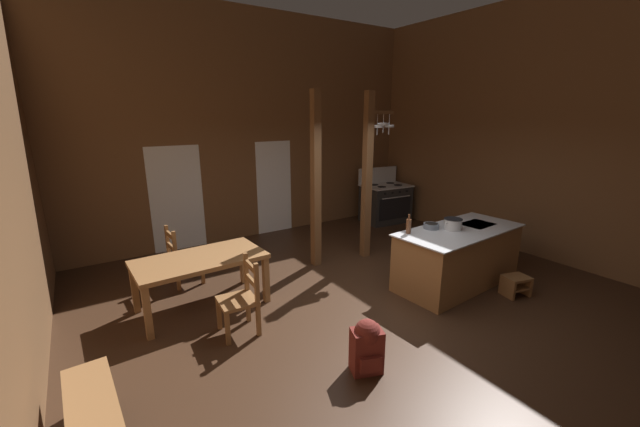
# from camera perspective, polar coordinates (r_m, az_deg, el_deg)

# --- Properties ---
(ground_plane) EXTENTS (8.46, 8.45, 0.10)m
(ground_plane) POSITION_cam_1_polar(r_m,az_deg,el_deg) (5.58, 7.94, -13.89)
(ground_plane) COLOR #382316
(wall_back) EXTENTS (8.46, 0.14, 4.67)m
(wall_back) POSITION_cam_1_polar(r_m,az_deg,el_deg) (8.21, -10.00, 12.76)
(wall_back) COLOR brown
(wall_back) RESTS_ON ground_plane
(wall_right) EXTENTS (0.14, 8.45, 4.67)m
(wall_right) POSITION_cam_1_polar(r_m,az_deg,el_deg) (8.05, 30.49, 10.91)
(wall_right) COLOR brown
(wall_right) RESTS_ON ground_plane
(glazed_door_back_left) EXTENTS (1.00, 0.01, 2.05)m
(glazed_door_back_left) POSITION_cam_1_polar(r_m,az_deg,el_deg) (7.77, -21.05, 2.09)
(glazed_door_back_left) COLOR white
(glazed_door_back_left) RESTS_ON ground_plane
(glazed_panel_back_right) EXTENTS (0.84, 0.01, 2.05)m
(glazed_panel_back_right) POSITION_cam_1_polar(r_m,az_deg,el_deg) (8.45, -7.01, 3.97)
(glazed_panel_back_right) COLOR white
(glazed_panel_back_right) RESTS_ON ground_plane
(kitchen_island) EXTENTS (2.21, 1.08, 0.91)m
(kitchen_island) POSITION_cam_1_polar(r_m,az_deg,el_deg) (6.30, 20.31, -6.21)
(kitchen_island) COLOR olive
(kitchen_island) RESTS_ON ground_plane
(stove_range) EXTENTS (1.21, 0.91, 1.32)m
(stove_range) POSITION_cam_1_polar(r_m,az_deg,el_deg) (9.43, 9.94, 1.64)
(stove_range) COLOR #262626
(stove_range) RESTS_ON ground_plane
(support_post_with_pot_rack) EXTENTS (0.62, 0.23, 3.02)m
(support_post_with_pot_rack) POSITION_cam_1_polar(r_m,az_deg,el_deg) (6.85, 7.46, 6.45)
(support_post_with_pot_rack) COLOR brown
(support_post_with_pot_rack) RESTS_ON ground_plane
(support_post_center) EXTENTS (0.14, 0.14, 3.02)m
(support_post_center) POSITION_cam_1_polar(r_m,az_deg,el_deg) (6.37, -0.65, 4.90)
(support_post_center) COLOR brown
(support_post_center) RESTS_ON ground_plane
(step_stool) EXTENTS (0.42, 0.36, 0.30)m
(step_stool) POSITION_cam_1_polar(r_m,az_deg,el_deg) (6.36, 27.79, -9.54)
(step_stool) COLOR brown
(step_stool) RESTS_ON ground_plane
(dining_table) EXTENTS (1.74, 0.98, 0.74)m
(dining_table) POSITION_cam_1_polar(r_m,az_deg,el_deg) (5.40, -17.86, -7.30)
(dining_table) COLOR olive
(dining_table) RESTS_ON ground_plane
(ladderback_chair_near_window) EXTENTS (0.47, 0.47, 0.95)m
(ladderback_chair_near_window) POSITION_cam_1_polar(r_m,az_deg,el_deg) (4.77, -11.93, -12.55)
(ladderback_chair_near_window) COLOR brown
(ladderback_chair_near_window) RESTS_ON ground_plane
(ladderback_chair_by_post) EXTENTS (0.47, 0.47, 0.95)m
(ladderback_chair_by_post) POSITION_cam_1_polar(r_m,az_deg,el_deg) (6.29, -20.41, -6.24)
(ladderback_chair_by_post) COLOR brown
(ladderback_chair_by_post) RESTS_ON ground_plane
(bench_along_left_wall) EXTENTS (0.43, 1.41, 0.44)m
(bench_along_left_wall) POSITION_cam_1_polar(r_m,az_deg,el_deg) (3.74, -31.17, -26.06)
(bench_along_left_wall) COLOR olive
(bench_along_left_wall) RESTS_ON ground_plane
(backpack) EXTENTS (0.38, 0.36, 0.60)m
(backpack) POSITION_cam_1_polar(r_m,az_deg,el_deg) (4.13, 7.18, -19.29)
(backpack) COLOR maroon
(backpack) RESTS_ON ground_plane
(stockpot_on_counter) EXTENTS (0.34, 0.27, 0.17)m
(stockpot_on_counter) POSITION_cam_1_polar(r_m,az_deg,el_deg) (6.07, 19.67, -1.53)
(stockpot_on_counter) COLOR #B7BABF
(stockpot_on_counter) RESTS_ON kitchen_island
(mixing_bowl_on_counter) EXTENTS (0.24, 0.24, 0.08)m
(mixing_bowl_on_counter) POSITION_cam_1_polar(r_m,az_deg,el_deg) (6.03, 16.66, -1.83)
(mixing_bowl_on_counter) COLOR slate
(mixing_bowl_on_counter) RESTS_ON kitchen_island
(bottle_tall_on_counter) EXTENTS (0.08, 0.08, 0.29)m
(bottle_tall_on_counter) POSITION_cam_1_polar(r_m,az_deg,el_deg) (5.68, 13.41, -1.86)
(bottle_tall_on_counter) COLOR #56331E
(bottle_tall_on_counter) RESTS_ON kitchen_island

